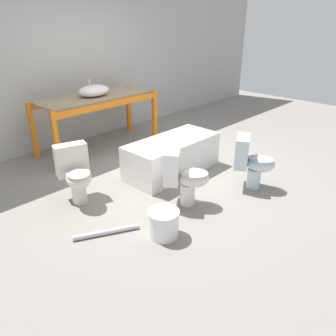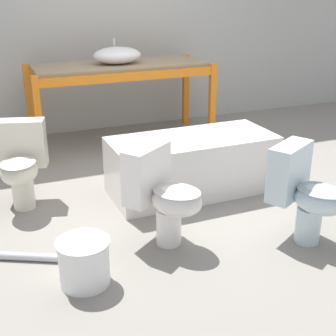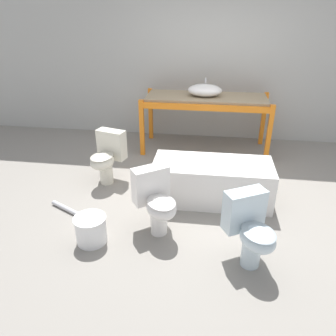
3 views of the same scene
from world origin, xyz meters
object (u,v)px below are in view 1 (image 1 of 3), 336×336
at_px(bathtub_main, 172,153).
at_px(sink_basin, 94,91).
at_px(toilet_far, 184,175).
at_px(toilet_near, 76,172).
at_px(toilet_extra, 252,160).
at_px(bucket_white, 163,223).

bearing_deg(bathtub_main, sink_basin, 96.22).
relative_size(sink_basin, toilet_far, 0.76).
height_order(sink_basin, bathtub_main, sink_basin).
bearing_deg(toilet_near, toilet_extra, -21.18).
xyz_separation_m(toilet_near, toilet_extra, (1.82, -1.37, 0.00)).
relative_size(bathtub_main, toilet_near, 2.06).
height_order(bathtub_main, toilet_near, toilet_near).
xyz_separation_m(bathtub_main, toilet_near, (-1.44, 0.28, 0.10)).
height_order(sink_basin, toilet_extra, sink_basin).
height_order(toilet_far, toilet_extra, same).
bearing_deg(bucket_white, bathtub_main, 39.91).
xyz_separation_m(sink_basin, toilet_extra, (0.57, -2.70, -0.62)).
distance_m(sink_basin, bathtub_main, 1.78).
bearing_deg(bucket_white, toilet_far, 24.36).
bearing_deg(sink_basin, toilet_near, -133.21).
height_order(bathtub_main, toilet_far, toilet_far).
bearing_deg(toilet_far, bathtub_main, 15.86).
xyz_separation_m(toilet_extra, bucket_white, (-1.60, 0.07, -0.24)).
distance_m(bathtub_main, toilet_near, 1.47).
bearing_deg(toilet_far, toilet_near, 94.66).
bearing_deg(bathtub_main, toilet_near, 168.61).
bearing_deg(sink_basin, bucket_white, -111.46).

